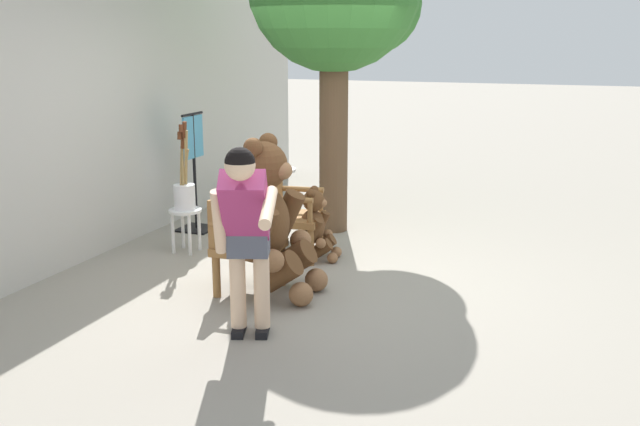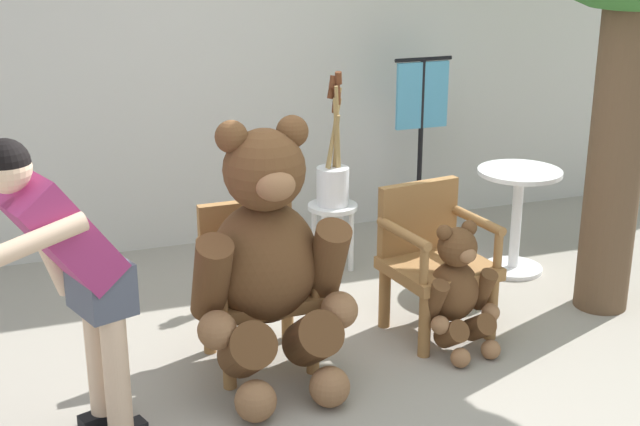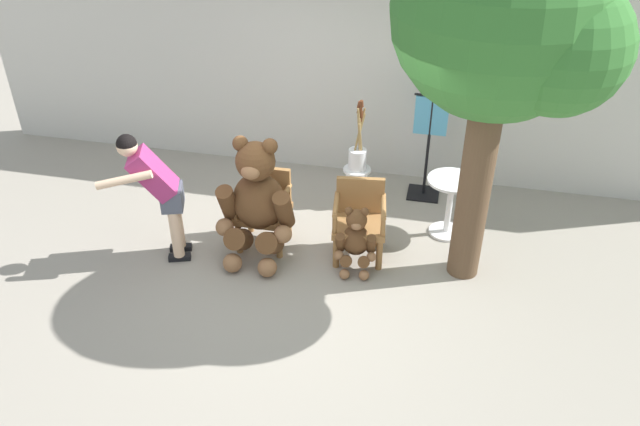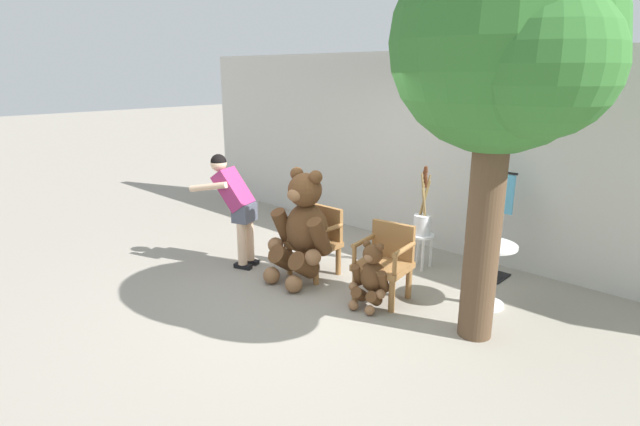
{
  "view_description": "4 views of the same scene",
  "coord_description": "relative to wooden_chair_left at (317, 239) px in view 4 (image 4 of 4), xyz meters",
  "views": [
    {
      "loc": [
        -5.94,
        -2.27,
        2.2
      ],
      "look_at": [
        0.0,
        -0.08,
        0.63
      ],
      "focal_mm": 40.0,
      "sensor_mm": 36.0,
      "label": 1
    },
    {
      "loc": [
        -1.71,
        -3.84,
        2.35
      ],
      "look_at": [
        -0.28,
        0.14,
        0.91
      ],
      "focal_mm": 50.0,
      "sensor_mm": 36.0,
      "label": 2
    },
    {
      "loc": [
        1.36,
        -5.13,
        4.15
      ],
      "look_at": [
        0.15,
        0.18,
        0.63
      ],
      "focal_mm": 35.0,
      "sensor_mm": 36.0,
      "label": 3
    },
    {
      "loc": [
        3.59,
        -3.91,
        2.51
      ],
      "look_at": [
        -0.17,
        0.11,
        0.95
      ],
      "focal_mm": 28.0,
      "sensor_mm": 36.0,
      "label": 4
    }
  ],
  "objects": [
    {
      "name": "wooden_chair_left",
      "position": [
        0.0,
        0.0,
        0.0
      ],
      "size": [
        0.57,
        0.53,
        0.86
      ],
      "color": "olive",
      "rests_on": "ground"
    },
    {
      "name": "person_visitor",
      "position": [
        -0.98,
        -0.52,
        0.43
      ],
      "size": [
        0.76,
        0.65,
        1.49
      ],
      "color": "black",
      "rests_on": "ground"
    },
    {
      "name": "teddy_bear_large",
      "position": [
        0.0,
        -0.26,
        0.22
      ],
      "size": [
        0.84,
        0.79,
        1.4
      ],
      "color": "brown",
      "rests_on": "ground"
    },
    {
      "name": "ground_plane",
      "position": [
        0.54,
        -0.44,
        -0.46
      ],
      "size": [
        60.0,
        60.0,
        0.0
      ],
      "primitive_type": "plane",
      "color": "gray"
    },
    {
      "name": "white_stool",
      "position": [
        0.85,
        1.08,
        -0.11
      ],
      "size": [
        0.34,
        0.34,
        0.46
      ],
      "color": "white",
      "rests_on": "ground"
    },
    {
      "name": "brush_bucket",
      "position": [
        0.86,
        1.08,
        0.21
      ],
      "size": [
        0.22,
        0.22,
        0.91
      ],
      "color": "white",
      "rests_on": "white_stool"
    },
    {
      "name": "round_side_table",
      "position": [
        2.01,
        0.61,
        -0.01
      ],
      "size": [
        0.56,
        0.56,
        0.72
      ],
      "color": "white",
      "rests_on": "ground"
    },
    {
      "name": "teddy_bear_small",
      "position": [
        1.08,
        -0.28,
        -0.1
      ],
      "size": [
        0.46,
        0.45,
        0.74
      ],
      "color": "brown",
      "rests_on": "ground"
    },
    {
      "name": "back_wall",
      "position": [
        0.54,
        1.96,
        0.94
      ],
      "size": [
        10.0,
        0.16,
        2.8
      ],
      "primitive_type": "cube",
      "color": "beige",
      "rests_on": "ground"
    },
    {
      "name": "patio_tree",
      "position": [
        2.3,
        -0.12,
        2.22
      ],
      "size": [
        1.99,
        1.9,
        3.71
      ],
      "color": "brown",
      "rests_on": "ground"
    },
    {
      "name": "clothing_display_stand",
      "position": [
        1.67,
        1.43,
        0.26
      ],
      "size": [
        0.44,
        0.4,
        1.36
      ],
      "color": "black",
      "rests_on": "ground"
    },
    {
      "name": "wooden_chair_right",
      "position": [
        1.07,
        -0.0,
        0.0
      ],
      "size": [
        0.63,
        0.59,
        0.86
      ],
      "color": "olive",
      "rests_on": "ground"
    }
  ]
}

